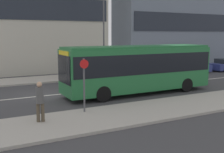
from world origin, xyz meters
The scene contains 9 objects.
ground_plane centered at (0.00, 0.00, 0.00)m, with size 120.00×120.00×0.00m, color #3A3A3D.
sidewalk_near centered at (0.00, -6.25, 0.07)m, with size 44.00×3.50×0.13m.
sidewalk_far centered at (0.00, 6.25, 0.07)m, with size 44.00×3.50×0.13m.
lane_centerline centered at (0.00, 0.00, 0.00)m, with size 41.80×0.16×0.01m.
city_bus centered at (5.50, -2.14, 1.84)m, with size 10.34×2.54×3.20m.
parked_car_0 centered at (15.21, 3.56, 0.64)m, with size 4.66×1.81×1.37m.
pedestrian_near_stop centered at (-1.93, -5.72, 1.16)m, with size 0.35×0.34×1.80m.
bus_stop_sign centered at (0.39, -5.15, 1.69)m, with size 0.44×0.12×2.67m.
street_lamp centered at (6.62, 5.49, 5.04)m, with size 0.36×0.36×8.22m.
Camera 1 is at (-4.66, -17.80, 3.98)m, focal length 45.00 mm.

